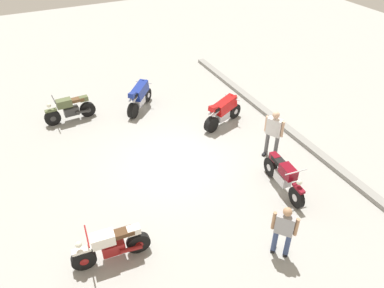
{
  "coord_description": "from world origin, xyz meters",
  "views": [
    {
      "loc": [
        8.95,
        -3.72,
        7.75
      ],
      "look_at": [
        0.25,
        0.54,
        0.75
      ],
      "focal_mm": 34.67,
      "sensor_mm": 36.0,
      "label": 1
    }
  ],
  "objects_px": {
    "motorcycle_blue_sportbike": "(140,96)",
    "motorcycle_olive_vintage": "(70,109)",
    "motorcycle_maroon_cruiser": "(284,176)",
    "person_in_gray_shirt": "(284,229)",
    "motorcycle_red_sportbike": "(224,111)",
    "motorcycle_cream_vintage": "(111,246)",
    "person_in_white_shirt": "(274,131)"
  },
  "relations": [
    {
      "from": "motorcycle_blue_sportbike",
      "to": "motorcycle_olive_vintage",
      "type": "relative_size",
      "value": 0.78
    },
    {
      "from": "motorcycle_maroon_cruiser",
      "to": "person_in_gray_shirt",
      "type": "bearing_deg",
      "value": -33.17
    },
    {
      "from": "motorcycle_red_sportbike",
      "to": "motorcycle_cream_vintage",
      "type": "relative_size",
      "value": 0.97
    },
    {
      "from": "motorcycle_cream_vintage",
      "to": "person_in_white_shirt",
      "type": "height_order",
      "value": "person_in_white_shirt"
    },
    {
      "from": "motorcycle_maroon_cruiser",
      "to": "person_in_gray_shirt",
      "type": "distance_m",
      "value": 2.46
    },
    {
      "from": "motorcycle_cream_vintage",
      "to": "person_in_white_shirt",
      "type": "relative_size",
      "value": 1.13
    },
    {
      "from": "motorcycle_blue_sportbike",
      "to": "person_in_white_shirt",
      "type": "relative_size",
      "value": 0.89
    },
    {
      "from": "motorcycle_red_sportbike",
      "to": "motorcycle_olive_vintage",
      "type": "bearing_deg",
      "value": 131.48
    },
    {
      "from": "motorcycle_cream_vintage",
      "to": "person_in_gray_shirt",
      "type": "xyz_separation_m",
      "value": [
        1.69,
        3.81,
        0.41
      ]
    },
    {
      "from": "person_in_gray_shirt",
      "to": "motorcycle_maroon_cruiser",
      "type": "bearing_deg",
      "value": 10.16
    },
    {
      "from": "motorcycle_red_sportbike",
      "to": "person_in_white_shirt",
      "type": "distance_m",
      "value": 2.5
    },
    {
      "from": "motorcycle_olive_vintage",
      "to": "motorcycle_red_sportbike",
      "type": "height_order",
      "value": "motorcycle_red_sportbike"
    },
    {
      "from": "motorcycle_blue_sportbike",
      "to": "motorcycle_red_sportbike",
      "type": "distance_m",
      "value": 3.5
    },
    {
      "from": "motorcycle_cream_vintage",
      "to": "motorcycle_blue_sportbike",
      "type": "bearing_deg",
      "value": -110.8
    },
    {
      "from": "motorcycle_red_sportbike",
      "to": "person_in_gray_shirt",
      "type": "xyz_separation_m",
      "value": [
        5.88,
        -1.76,
        0.31
      ]
    },
    {
      "from": "motorcycle_cream_vintage",
      "to": "person_in_gray_shirt",
      "type": "relative_size",
      "value": 1.22
    },
    {
      "from": "motorcycle_red_sportbike",
      "to": "person_in_white_shirt",
      "type": "xyz_separation_m",
      "value": [
        2.43,
        0.45,
        0.4
      ]
    },
    {
      "from": "motorcycle_blue_sportbike",
      "to": "motorcycle_maroon_cruiser",
      "type": "bearing_deg",
      "value": -116.9
    },
    {
      "from": "person_in_white_shirt",
      "to": "person_in_gray_shirt",
      "type": "bearing_deg",
      "value": 28.95
    },
    {
      "from": "motorcycle_cream_vintage",
      "to": "person_in_white_shirt",
      "type": "xyz_separation_m",
      "value": [
        -1.76,
        6.02,
        0.51
      ]
    },
    {
      "from": "motorcycle_blue_sportbike",
      "to": "person_in_white_shirt",
      "type": "xyz_separation_m",
      "value": [
        4.93,
        2.91,
        0.4
      ]
    },
    {
      "from": "motorcycle_blue_sportbike",
      "to": "motorcycle_red_sportbike",
      "type": "bearing_deg",
      "value": -91.29
    },
    {
      "from": "motorcycle_blue_sportbike",
      "to": "motorcycle_cream_vintage",
      "type": "height_order",
      "value": "motorcycle_blue_sportbike"
    },
    {
      "from": "motorcycle_red_sportbike",
      "to": "motorcycle_maroon_cruiser",
      "type": "distance_m",
      "value": 3.99
    },
    {
      "from": "motorcycle_blue_sportbike",
      "to": "motorcycle_maroon_cruiser",
      "type": "distance_m",
      "value": 6.85
    },
    {
      "from": "motorcycle_red_sportbike",
      "to": "person_in_gray_shirt",
      "type": "relative_size",
      "value": 1.19
    },
    {
      "from": "motorcycle_olive_vintage",
      "to": "motorcycle_cream_vintage",
      "type": "bearing_deg",
      "value": 84.19
    },
    {
      "from": "motorcycle_blue_sportbike",
      "to": "person_in_gray_shirt",
      "type": "bearing_deg",
      "value": -131.05
    },
    {
      "from": "motorcycle_olive_vintage",
      "to": "motorcycle_maroon_cruiser",
      "type": "relative_size",
      "value": 0.93
    },
    {
      "from": "motorcycle_olive_vintage",
      "to": "person_in_gray_shirt",
      "type": "distance_m",
      "value": 9.38
    },
    {
      "from": "motorcycle_cream_vintage",
      "to": "motorcycle_olive_vintage",
      "type": "bearing_deg",
      "value": -89.07
    },
    {
      "from": "motorcycle_olive_vintage",
      "to": "motorcycle_maroon_cruiser",
      "type": "bearing_deg",
      "value": 123.28
    }
  ]
}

